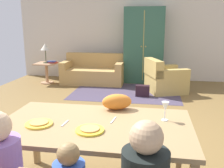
# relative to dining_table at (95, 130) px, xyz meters

# --- Properties ---
(ground_plane) EXTENTS (7.05, 6.74, 0.02)m
(ground_plane) POSITION_rel_dining_table_xyz_m (-0.05, 2.08, -0.70)
(ground_plane) COLOR brown
(back_wall) EXTENTS (7.05, 0.10, 2.70)m
(back_wall) POSITION_rel_dining_table_xyz_m (-0.05, 5.50, 0.66)
(back_wall) COLOR beige
(back_wall) RESTS_ON ground_plane
(dining_table) EXTENTS (1.80, 1.04, 0.76)m
(dining_table) POSITION_rel_dining_table_xyz_m (0.00, 0.00, 0.00)
(dining_table) COLOR #9B7C50
(dining_table) RESTS_ON ground_plane
(plate_near_man) EXTENTS (0.25, 0.25, 0.02)m
(plate_near_man) POSITION_rel_dining_table_xyz_m (-0.49, -0.12, 0.08)
(plate_near_man) COLOR yellow
(plate_near_man) RESTS_ON dining_table
(pizza_near_man) EXTENTS (0.17, 0.17, 0.01)m
(pizza_near_man) POSITION_rel_dining_table_xyz_m (-0.49, -0.12, 0.09)
(pizza_near_man) COLOR gold
(pizza_near_man) RESTS_ON plate_near_man
(plate_near_child) EXTENTS (0.25, 0.25, 0.02)m
(plate_near_child) POSITION_rel_dining_table_xyz_m (-0.00, -0.18, 0.08)
(plate_near_child) COLOR yellow
(plate_near_child) RESTS_ON dining_table
(pizza_near_child) EXTENTS (0.17, 0.17, 0.01)m
(pizza_near_child) POSITION_rel_dining_table_xyz_m (-0.00, -0.18, 0.09)
(pizza_near_child) COLOR #DD9152
(pizza_near_child) RESTS_ON plate_near_child
(wine_glass) EXTENTS (0.07, 0.07, 0.19)m
(wine_glass) POSITION_rel_dining_table_xyz_m (0.65, 0.18, 0.20)
(wine_glass) COLOR silver
(wine_glass) RESTS_ON dining_table
(fork) EXTENTS (0.03, 0.15, 0.01)m
(fork) POSITION_rel_dining_table_xyz_m (-0.27, -0.05, 0.07)
(fork) COLOR silver
(fork) RESTS_ON dining_table
(knife) EXTENTS (0.04, 0.17, 0.01)m
(knife) POSITION_rel_dining_table_xyz_m (0.16, 0.10, 0.07)
(knife) COLOR silver
(knife) RESTS_ON dining_table
(cat) EXTENTS (0.35, 0.25, 0.17)m
(cat) POSITION_rel_dining_table_xyz_m (0.15, 0.42, 0.15)
(cat) COLOR orange
(cat) RESTS_ON dining_table
(area_rug) EXTENTS (2.60, 1.80, 0.01)m
(area_rug) POSITION_rel_dining_table_xyz_m (-0.12, 3.89, -0.69)
(area_rug) COLOR #443B50
(area_rug) RESTS_ON ground_plane
(couch) EXTENTS (1.71, 0.86, 0.82)m
(couch) POSITION_rel_dining_table_xyz_m (-1.15, 4.75, -0.39)
(couch) COLOR tan
(couch) RESTS_ON ground_plane
(armchair) EXTENTS (1.10, 1.10, 0.82)m
(armchair) POSITION_rel_dining_table_xyz_m (0.80, 4.07, -0.38)
(armchair) COLOR tan
(armchair) RESTS_ON ground_plane
(armoire) EXTENTS (1.10, 0.59, 2.10)m
(armoire) POSITION_rel_dining_table_xyz_m (0.24, 5.11, 0.36)
(armoire) COLOR #2F5945
(armoire) RESTS_ON ground_plane
(side_table) EXTENTS (0.56, 0.56, 0.58)m
(side_table) POSITION_rel_dining_table_xyz_m (-2.44, 4.49, -0.32)
(side_table) COLOR tan
(side_table) RESTS_ON ground_plane
(table_lamp) EXTENTS (0.26, 0.26, 0.54)m
(table_lamp) POSITION_rel_dining_table_xyz_m (-2.44, 4.49, 0.31)
(table_lamp) COLOR #42472E
(table_lamp) RESTS_ON side_table
(book_lower) EXTENTS (0.22, 0.16, 0.03)m
(book_lower) POSITION_rel_dining_table_xyz_m (-2.24, 4.51, -0.10)
(book_lower) COLOR maroon
(book_lower) RESTS_ON side_table
(book_upper) EXTENTS (0.22, 0.16, 0.03)m
(book_upper) POSITION_rel_dining_table_xyz_m (-2.29, 4.52, -0.07)
(book_upper) COLOR #3A437B
(book_upper) RESTS_ON book_lower
(handbag) EXTENTS (0.32, 0.16, 0.26)m
(handbag) POSITION_rel_dining_table_xyz_m (0.30, 3.59, -0.56)
(handbag) COLOR black
(handbag) RESTS_ON ground_plane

